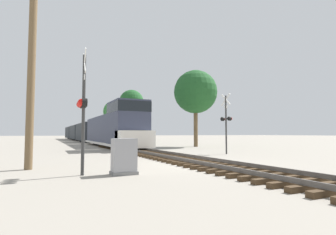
# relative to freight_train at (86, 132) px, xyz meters

# --- Properties ---
(ground_plane) EXTENTS (400.00, 400.00, 0.00)m
(ground_plane) POSITION_rel_freight_train_xyz_m (0.00, -39.60, -1.83)
(ground_plane) COLOR gray
(rail_track_bed) EXTENTS (2.60, 160.00, 0.31)m
(rail_track_bed) POSITION_rel_freight_train_xyz_m (0.00, -39.60, -1.70)
(rail_track_bed) COLOR #42301E
(rail_track_bed) RESTS_ON ground
(freight_train) EXTENTS (3.01, 64.44, 4.46)m
(freight_train) POSITION_rel_freight_train_xyz_m (0.00, 0.00, 0.00)
(freight_train) COLOR #33384C
(freight_train) RESTS_ON ground
(crossing_signal_near) EXTENTS (0.35, 1.01, 4.58)m
(crossing_signal_near) POSITION_rel_freight_train_xyz_m (-5.64, -40.74, 0.70)
(crossing_signal_near) COLOR #333333
(crossing_signal_near) RESTS_ON ground
(crossing_signal_far) EXTENTS (0.44, 1.01, 4.50)m
(crossing_signal_far) POSITION_rel_freight_train_xyz_m (5.32, -34.93, 0.67)
(crossing_signal_far) COLOR #333333
(crossing_signal_far) RESTS_ON ground
(relay_cabinet) EXTENTS (0.94, 0.66, 1.32)m
(relay_cabinet) POSITION_rel_freight_train_xyz_m (-4.19, -41.16, -1.18)
(relay_cabinet) COLOR slate
(relay_cabinet) RESTS_ON ground
(utility_pole) EXTENTS (1.80, 0.32, 9.43)m
(utility_pole) POSITION_rel_freight_train_xyz_m (-7.46, -38.19, 2.99)
(utility_pole) COLOR brown
(utility_pole) RESTS_ON ground
(tree_far_right) EXTENTS (5.05, 5.05, 8.91)m
(tree_far_right) POSITION_rel_freight_train_xyz_m (8.94, -24.59, 4.52)
(tree_far_right) COLOR brown
(tree_far_right) RESTS_ON ground
(tree_mid_background) EXTENTS (4.50, 4.50, 9.58)m
(tree_mid_background) POSITION_rel_freight_train_xyz_m (7.41, -4.41, 5.46)
(tree_mid_background) COLOR brown
(tree_mid_background) RESTS_ON ground
(tree_deep_background) EXTENTS (5.04, 5.04, 9.44)m
(tree_deep_background) POSITION_rel_freight_train_xyz_m (8.08, 12.08, 5.04)
(tree_deep_background) COLOR #473521
(tree_deep_background) RESTS_ON ground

